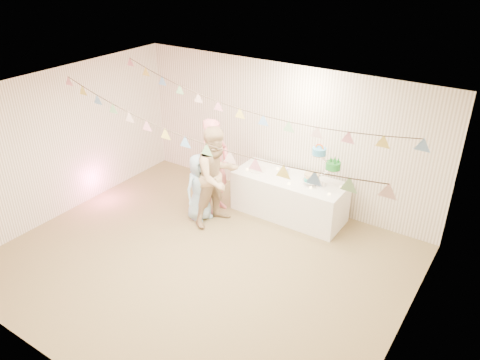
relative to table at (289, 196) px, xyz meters
The scene contains 25 objects.
floor 2.08m from the table, 102.94° to the right, with size 6.00×6.00×0.00m, color olive.
ceiling 3.02m from the table, 102.94° to the right, with size 6.00×6.00×0.00m, color white.
back_wall 1.15m from the table, 132.27° to the left, with size 6.00×6.00×0.00m, color white.
front_wall 4.61m from the table, 95.82° to the right, with size 6.00×6.00×0.00m, color white.
left_wall 4.10m from the table, 150.02° to the right, with size 5.00×5.00×0.00m, color white.
right_wall 3.36m from the table, 38.14° to the right, with size 5.00×5.00×0.00m, color white.
table is the anchor object (origin of this frame).
cake_stand 0.91m from the table, ahead, with size 0.63×0.37×0.70m, color silver, non-canonical shape.
cake_bottom 0.61m from the table, ahead, with size 0.31×0.31×0.15m, color #28BBAF, non-canonical shape.
cake_middle 1.04m from the table, 10.86° to the left, with size 0.27×0.27×0.22m, color #1B7C27, non-canonical shape.
cake_top_tier 1.11m from the table, ahead, with size 0.25×0.25×0.19m, color #409ACA, non-canonical shape.
platter 0.75m from the table, behind, with size 0.32×0.32×0.02m, color white.
posy 0.48m from the table, 155.24° to the left, with size 0.15×0.15×0.17m, color white, non-canonical shape.
person_adult_a 1.42m from the table, 153.21° to the right, with size 0.65×0.43×1.78m, color #E47781.
person_adult_b 1.39m from the table, 136.19° to the right, with size 0.87×0.67×1.78m, color tan.
person_child 1.60m from the table, 142.39° to the right, with size 0.60×0.39×1.24m, color #9ABEDA.
bunting_back 2.22m from the table, 117.11° to the right, with size 5.60×1.10×0.40m, color pink, non-canonical shape.
bunting_front 2.97m from the table, 101.80° to the right, with size 5.60×0.90×0.36m, color #72A5E5, non-canonical shape.
tealight_0 0.90m from the table, 169.38° to the right, with size 0.04×0.04×0.03m, color #FFD88C.
tealight_1 0.55m from the table, 152.78° to the left, with size 0.04×0.04×0.03m, color #FFD88C.
tealight_2 0.46m from the table, 65.56° to the right, with size 0.04×0.04×0.03m, color #FFD88C.
tealight_3 0.57m from the table, 32.15° to the left, with size 0.04×0.04×0.03m, color #FFD88C.
tealight_4 0.93m from the table, 12.38° to the right, with size 0.04×0.04×0.03m, color #FFD88C.
tealight_5 0.99m from the table, ahead, with size 0.04×0.04×0.03m, color #FFD88C.
tealight_6 0.63m from the table, 16.70° to the right, with size 0.04×0.04×0.03m, color #FFD88C.
Camera 1 is at (3.77, -4.55, 4.49)m, focal length 35.00 mm.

